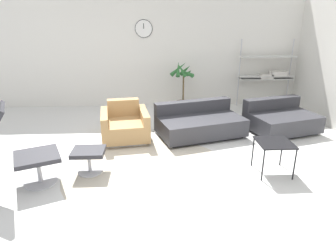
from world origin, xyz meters
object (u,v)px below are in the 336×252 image
object	(u,v)px
potted_plant	(183,92)
armchair_red	(125,126)
side_table	(274,145)
shelf_unit	(269,72)
couch_second	(280,120)
ottoman	(89,156)
couch_low	(199,124)

from	to	relation	value
potted_plant	armchair_red	bearing A→B (deg)	-125.80
side_table	potted_plant	xyz separation A→B (m)	(-0.99, 3.10, 0.03)
armchair_red	shelf_unit	world-z (taller)	shelf_unit
armchair_red	couch_second	world-z (taller)	armchair_red
ottoman	shelf_unit	distance (m)	4.99
ottoman	couch_low	xyz separation A→B (m)	(1.79, 1.39, -0.03)
armchair_red	couch_low	world-z (taller)	armchair_red
couch_second	side_table	bearing A→B (deg)	48.24
ottoman	side_table	world-z (taller)	side_table
couch_low	potted_plant	bearing A→B (deg)	-100.27
side_table	armchair_red	bearing A→B (deg)	147.84
couch_low	side_table	world-z (taller)	couch_low
potted_plant	ottoman	bearing A→B (deg)	-118.92
side_table	potted_plant	world-z (taller)	potted_plant
ottoman	side_table	distance (m)	2.63
potted_plant	side_table	bearing A→B (deg)	-72.27
armchair_red	side_table	world-z (taller)	armchair_red
ottoman	couch_low	world-z (taller)	couch_low
potted_plant	couch_low	bearing A→B (deg)	-84.09
potted_plant	shelf_unit	xyz separation A→B (m)	(2.11, 0.29, 0.40)
shelf_unit	couch_low	bearing A→B (deg)	-136.48
ottoman	couch_second	size ratio (longest dim) A/B	0.32
armchair_red	couch_low	bearing A→B (deg)	177.15
couch_low	potted_plant	distance (m)	1.59
shelf_unit	armchair_red	bearing A→B (deg)	-149.25
side_table	shelf_unit	distance (m)	3.59
armchair_red	couch_low	size ratio (longest dim) A/B	0.56
shelf_unit	potted_plant	bearing A→B (deg)	-172.32
ottoman	shelf_unit	bearing A→B (deg)	40.85
side_table	shelf_unit	size ratio (longest dim) A/B	0.29
ottoman	potted_plant	world-z (taller)	potted_plant
armchair_red	potted_plant	world-z (taller)	potted_plant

